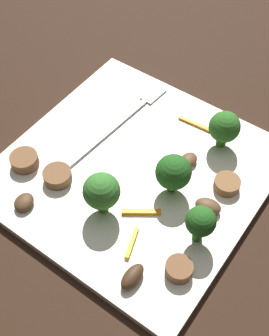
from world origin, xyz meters
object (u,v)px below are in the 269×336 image
at_px(sausage_slice_0, 179,269).
at_px(pepper_strip_0, 196,124).
at_px(broccoli_floret_1, 102,192).
at_px(broccoli_floret_3, 172,174).
at_px(broccoli_floret_2, 224,128).
at_px(pepper_strip_2, 132,243).
at_px(sausage_slice_2, 24,160).
at_px(sausage_slice_3, 57,176).
at_px(sausage_slice_1, 227,184).
at_px(fork, 125,118).
at_px(plate, 135,171).
at_px(mushroom_1, 24,202).
at_px(pepper_strip_1, 141,212).
at_px(mushroom_3, 208,206).
at_px(mushroom_0, 132,276).
at_px(mushroom_2, 189,160).
at_px(broccoli_floret_0, 200,222).

bearing_deg(sausage_slice_0, pepper_strip_0, 26.15).
bearing_deg(broccoli_floret_1, broccoli_floret_3, -36.36).
distance_m(broccoli_floret_1, broccoli_floret_2, 0.17).
bearing_deg(pepper_strip_2, broccoli_floret_2, -2.75).
xyz_separation_m(broccoli_floret_2, sausage_slice_0, (-0.17, -0.05, -0.02)).
distance_m(broccoli_floret_1, sausage_slice_2, 0.12).
xyz_separation_m(broccoli_floret_1, sausage_slice_3, (0.00, 0.07, -0.03)).
bearing_deg(sausage_slice_3, sausage_slice_1, -57.47).
bearing_deg(pepper_strip_2, broccoli_floret_1, 72.00).
distance_m(fork, broccoli_floret_2, 0.13).
height_order(plate, mushroom_1, mushroom_1).
distance_m(fork, sausage_slice_2, 0.14).
height_order(sausage_slice_1, pepper_strip_2, sausage_slice_1).
distance_m(sausage_slice_1, pepper_strip_1, 0.10).
xyz_separation_m(mushroom_3, pepper_strip_1, (-0.05, 0.06, -0.00)).
distance_m(sausage_slice_3, mushroom_1, 0.05).
height_order(broccoli_floret_1, mushroom_0, broccoli_floret_1).
bearing_deg(plate, sausage_slice_0, -125.66).
relative_size(sausage_slice_0, sausage_slice_3, 0.85).
height_order(mushroom_1, mushroom_2, same).
height_order(plate, sausage_slice_0, sausage_slice_0).
xyz_separation_m(sausage_slice_0, sausage_slice_2, (0.01, 0.22, 0.00)).
bearing_deg(fork, broccoli_floret_2, -69.32).
relative_size(mushroom_1, pepper_strip_1, 0.57).
bearing_deg(broccoli_floret_3, broccoli_floret_2, -7.47).
xyz_separation_m(broccoli_floret_3, pepper_strip_2, (-0.08, -0.00, -0.03)).
xyz_separation_m(sausage_slice_3, pepper_strip_0, (0.17, -0.08, -0.01)).
relative_size(broccoli_floret_3, mushroom_1, 2.14).
distance_m(plate, sausage_slice_1, 0.11).
xyz_separation_m(fork, broccoli_floret_1, (-0.12, -0.06, 0.03)).
height_order(mushroom_3, pepper_strip_2, mushroom_3).
bearing_deg(pepper_strip_2, plate, 34.13).
bearing_deg(pepper_strip_0, mushroom_0, -165.30).
xyz_separation_m(broccoli_floret_0, mushroom_0, (-0.08, 0.03, -0.03)).
bearing_deg(fork, broccoli_floret_1, -148.99).
bearing_deg(sausage_slice_2, fork, -22.23).
distance_m(plate, mushroom_1, 0.13).
distance_m(broccoli_floret_1, pepper_strip_1, 0.05).
bearing_deg(broccoli_floret_2, pepper_strip_1, 170.86).
distance_m(sausage_slice_1, sausage_slice_2, 0.23).
distance_m(broccoli_floret_0, mushroom_2, 0.10).
height_order(sausage_slice_1, mushroom_1, sausage_slice_1).
relative_size(broccoli_floret_0, sausage_slice_0, 1.79).
relative_size(plate, mushroom_3, 9.97).
bearing_deg(pepper_strip_1, pepper_strip_0, 7.40).
xyz_separation_m(broccoli_floret_0, mushroom_1, (-0.08, 0.17, -0.03)).
height_order(mushroom_2, pepper_strip_0, mushroom_2).
xyz_separation_m(sausage_slice_1, mushroom_1, (-0.15, 0.17, -0.00)).
bearing_deg(sausage_slice_2, sausage_slice_1, -62.31).
height_order(fork, mushroom_2, mushroom_2).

